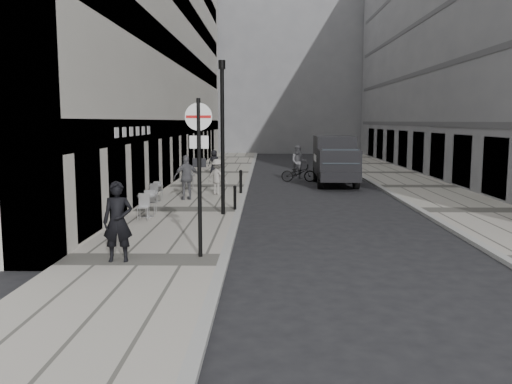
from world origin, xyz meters
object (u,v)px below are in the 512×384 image
walking_man (118,222)px  sign_post (199,156)px  lamppost (222,130)px  panel_van (335,158)px  cyclist (299,168)px

walking_man → sign_post: 2.50m
lamppost → panel_van: 11.77m
lamppost → panel_van: size_ratio=0.96×
sign_post → panel_van: 17.48m
walking_man → sign_post: (1.92, 0.49, 1.54)m
sign_post → cyclist: size_ratio=1.84×
sign_post → panel_van: (5.43, 16.57, -1.13)m
panel_van → cyclist: bearing=147.1°
panel_van → cyclist: size_ratio=2.68×
panel_van → cyclist: panel_van is taller
sign_post → lamppost: lamppost is taller
cyclist → sign_post: bearing=-100.8°
panel_van → cyclist: (-1.91, 1.30, -0.67)m
lamppost → cyclist: 12.37m
sign_post → lamppost: (0.08, 6.23, 0.55)m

